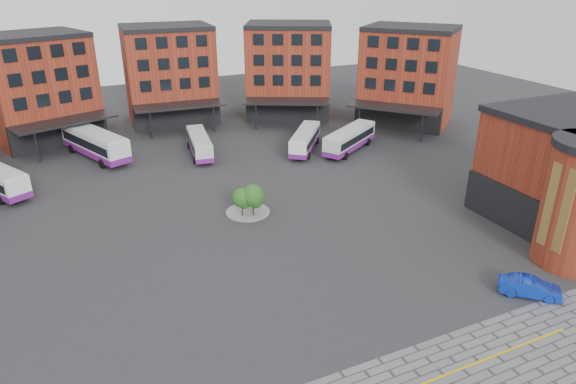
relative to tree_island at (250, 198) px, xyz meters
name	(u,v)px	position (x,y,z in m)	size (l,w,h in m)	color
ground	(278,277)	(-2.06, -11.47, -1.82)	(160.00, 160.00, 0.00)	#28282B
main_building	(128,93)	(-6.83, 26.77, 5.41)	(94.14, 42.48, 14.60)	maroon
tree_island	(250,198)	(0.00, 0.00, 0.00)	(4.40, 4.40, 3.33)	gray
bus_c	(95,143)	(-11.98, 23.81, 0.11)	(7.34, 12.79, 3.55)	white
bus_d	(199,144)	(0.38, 19.29, -0.34)	(3.62, 9.96, 2.74)	silver
bus_e	(305,140)	(13.58, 14.98, -0.30)	(7.94, 9.28, 2.81)	white
bus_f	(350,139)	(18.96, 12.49, -0.19)	(10.35, 7.80, 3.01)	silver
blue_car	(530,287)	(14.01, -21.62, -1.09)	(1.54, 4.41, 1.45)	#0D2BAE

